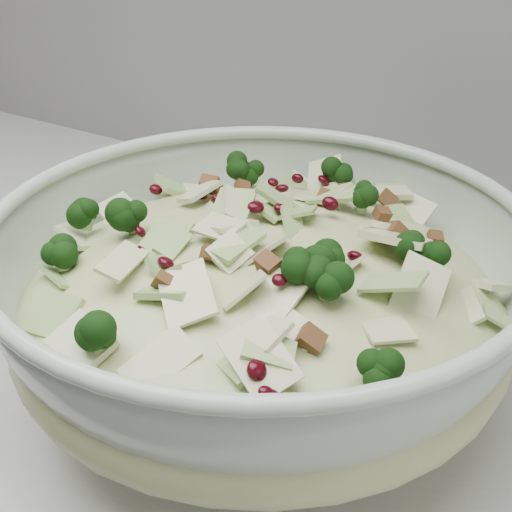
# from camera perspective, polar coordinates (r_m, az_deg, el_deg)

# --- Properties ---
(counter) EXTENTS (3.60, 0.60, 0.90)m
(counter) POSITION_cam_1_polar(r_m,az_deg,el_deg) (1.13, -16.18, -17.88)
(counter) COLOR beige
(counter) RESTS_ON floor
(mixing_bowl) EXTENTS (0.48, 0.48, 0.15)m
(mixing_bowl) POSITION_cam_1_polar(r_m,az_deg,el_deg) (0.51, 0.38, -4.13)
(mixing_bowl) COLOR #A2B2A2
(mixing_bowl) RESTS_ON counter
(salad) EXTENTS (0.45, 0.45, 0.15)m
(salad) POSITION_cam_1_polar(r_m,az_deg,el_deg) (0.50, 0.39, -1.78)
(salad) COLOR #BABE82
(salad) RESTS_ON mixing_bowl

